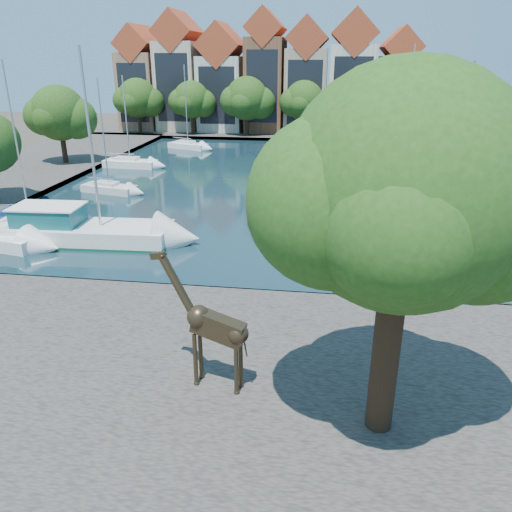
{
  "coord_description": "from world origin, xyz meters",
  "views": [
    {
      "loc": [
        5.51,
        -21.69,
        11.01
      ],
      "look_at": [
        2.73,
        -2.0,
        3.03
      ],
      "focal_mm": 35.0,
      "sensor_mm": 36.0,
      "label": 1
    }
  ],
  "objects_px": {
    "motorsailer": "(75,228)",
    "sailboat_right_a": "(443,265)",
    "plane_tree": "(408,198)",
    "giraffe_statue": "(211,325)"
  },
  "relations": [
    {
      "from": "plane_tree",
      "to": "motorsailer",
      "type": "distance_m",
      "value": 24.22
    },
    {
      "from": "giraffe_statue",
      "to": "sailboat_right_a",
      "type": "distance_m",
      "value": 15.52
    },
    {
      "from": "motorsailer",
      "to": "sailboat_right_a",
      "type": "relative_size",
      "value": 1.07
    },
    {
      "from": "plane_tree",
      "to": "motorsailer",
      "type": "relative_size",
      "value": 0.92
    },
    {
      "from": "giraffe_statue",
      "to": "motorsailer",
      "type": "height_order",
      "value": "motorsailer"
    },
    {
      "from": "giraffe_statue",
      "to": "motorsailer",
      "type": "xyz_separation_m",
      "value": [
        -12.02,
        13.94,
        -1.84
      ]
    },
    {
      "from": "plane_tree",
      "to": "sailboat_right_a",
      "type": "bearing_deg",
      "value": 71.37
    },
    {
      "from": "plane_tree",
      "to": "sailboat_right_a",
      "type": "relative_size",
      "value": 0.99
    },
    {
      "from": "plane_tree",
      "to": "sailboat_right_a",
      "type": "height_order",
      "value": "plane_tree"
    },
    {
      "from": "sailboat_right_a",
      "to": "plane_tree",
      "type": "bearing_deg",
      "value": -108.63
    }
  ]
}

